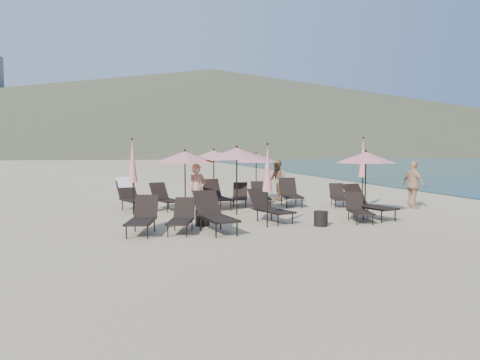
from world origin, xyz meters
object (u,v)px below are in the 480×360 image
object	(u,v)px
lounger_4	(358,208)
umbrella_closed_2	(133,161)
umbrella_open_1	(237,154)
lounger_11	(338,196)
umbrella_open_0	(185,157)
beachgoer_b	(277,180)
lounger_7	(165,197)
lounger_9	(261,195)
umbrella_closed_0	(267,169)
beachgoer_c	(413,185)
lounger_1	(182,217)
beachgoer_a	(197,190)
lounger_10	(290,193)
lounger_8	(216,195)
umbrella_open_2	(366,157)
lounger_0	(143,216)
umbrella_open_3	(214,155)
lounger_6	(131,195)
lounger_12	(240,195)
lounger_5	(368,203)
side_table_0	(203,218)
lounger_3	(269,207)
umbrella_open_4	(256,158)
side_table_1	(321,219)

from	to	relation	value
lounger_4	umbrella_closed_2	bearing A→B (deg)	167.58
umbrella_open_1	lounger_11	bearing A→B (deg)	15.30
umbrella_open_0	beachgoer_b	world-z (taller)	umbrella_open_0
lounger_7	lounger_9	size ratio (longest dim) A/B	1.06
umbrella_open_0	umbrella_closed_0	world-z (taller)	umbrella_closed_0
umbrella_open_1	beachgoer_c	xyz separation A→B (m)	(6.79, -0.13, -1.18)
lounger_1	beachgoer_a	xyz separation A→B (m)	(0.95, 2.98, 0.45)
lounger_1	lounger_10	world-z (taller)	lounger_10
lounger_8	beachgoer_a	size ratio (longest dim) A/B	1.09
umbrella_open_2	lounger_1	bearing A→B (deg)	-166.35
lounger_0	umbrella_open_3	distance (m)	6.38
lounger_6	lounger_7	world-z (taller)	lounger_6
lounger_12	beachgoer_c	xyz separation A→B (m)	(6.01, -2.58, 0.49)
lounger_12	beachgoer_a	bearing A→B (deg)	-116.56
lounger_12	lounger_5	bearing A→B (deg)	-38.01
lounger_8	umbrella_open_0	size ratio (longest dim) A/B	0.85
umbrella_closed_2	lounger_9	bearing A→B (deg)	14.35
lounger_6	beachgoer_b	xyz separation A→B (m)	(6.14, 1.43, 0.33)
lounger_4	umbrella_open_0	distance (m)	5.88
umbrella_closed_2	beachgoer_a	bearing A→B (deg)	-16.98
beachgoer_b	umbrella_closed_2	bearing A→B (deg)	-63.10
lounger_5	lounger_9	xyz separation A→B (m)	(-2.33, 4.01, -0.07)
umbrella_open_0	side_table_0	bearing A→B (deg)	-85.90
lounger_5	lounger_10	size ratio (longest dim) A/B	1.02
lounger_5	umbrella_open_3	world-z (taller)	umbrella_open_3
lounger_5	lounger_6	distance (m)	8.32
lounger_6	beachgoer_a	size ratio (longest dim) A/B	1.15
lounger_11	beachgoer_a	size ratio (longest dim) A/B	0.91
umbrella_closed_2	umbrella_open_1	bearing A→B (deg)	-14.38
lounger_7	lounger_6	bearing A→B (deg)	154.77
lounger_4	lounger_10	world-z (taller)	lounger_10
lounger_9	umbrella_open_2	world-z (taller)	umbrella_open_2
lounger_3	lounger_4	distance (m)	2.75
umbrella_open_4	umbrella_closed_0	size ratio (longest dim) A/B	0.86
lounger_7	umbrella_closed_2	world-z (taller)	umbrella_closed_2
lounger_10	lounger_0	bearing A→B (deg)	-131.98
lounger_8	side_table_0	bearing A→B (deg)	-113.90
umbrella_open_1	beachgoer_c	world-z (taller)	umbrella_open_1
umbrella_closed_0	beachgoer_c	xyz separation A→B (m)	(6.59, 2.52, -0.78)
umbrella_open_2	lounger_9	bearing A→B (deg)	128.60
lounger_10	lounger_12	bearing A→B (deg)	175.30
lounger_7	lounger_4	bearing A→B (deg)	-57.40
side_table_0	side_table_1	size ratio (longest dim) A/B	1.07
lounger_4	lounger_12	size ratio (longest dim) A/B	0.98
lounger_1	lounger_3	world-z (taller)	lounger_3
lounger_6	lounger_12	xyz separation A→B (m)	(4.17, 0.26, -0.15)
lounger_5	lounger_12	size ratio (longest dim) A/B	1.22
umbrella_open_2	umbrella_closed_2	bearing A→B (deg)	164.79
umbrella_open_4	lounger_4	bearing A→B (deg)	-77.38
lounger_0	lounger_10	bearing A→B (deg)	51.79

